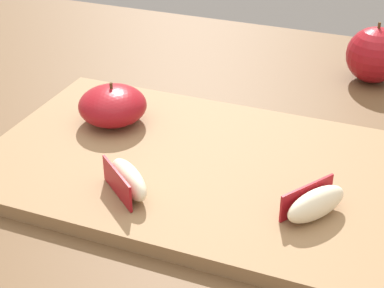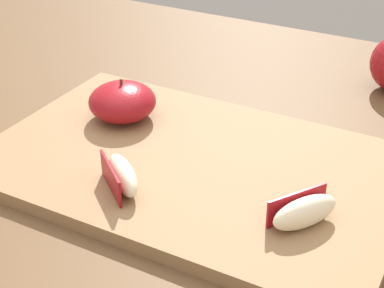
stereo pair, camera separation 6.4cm
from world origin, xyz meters
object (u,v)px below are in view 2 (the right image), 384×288
(apple_wedge_front, at_px, (304,212))
(apple_wedge_back, at_px, (122,175))
(apple_half_skin_up, at_px, (122,101))
(cutting_board, at_px, (192,166))

(apple_wedge_front, xyz_separation_m, apple_wedge_back, (-0.18, -0.03, 0.00))
(apple_half_skin_up, relative_size, apple_wedge_back, 1.20)
(cutting_board, height_order, apple_wedge_back, apple_wedge_back)
(apple_wedge_front, bearing_deg, apple_wedge_back, -170.83)
(apple_half_skin_up, height_order, apple_wedge_front, apple_half_skin_up)
(apple_half_skin_up, bearing_deg, apple_wedge_back, -56.37)
(cutting_board, xyz_separation_m, apple_wedge_front, (0.14, -0.05, 0.02))
(cutting_board, relative_size, apple_wedge_front, 6.42)
(apple_half_skin_up, bearing_deg, cutting_board, -20.73)
(cutting_board, distance_m, apple_wedge_back, 0.09)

